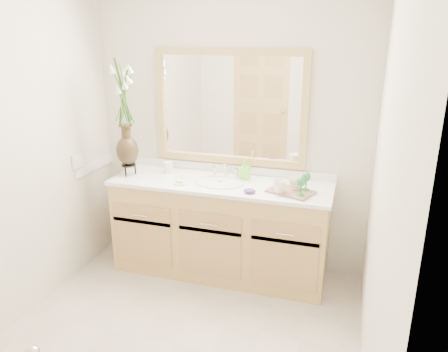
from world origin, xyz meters
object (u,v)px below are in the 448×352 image
(flower_vase, at_px, (124,103))
(soap_bottle, at_px, (245,171))
(tumbler, at_px, (168,167))
(tray, at_px, (291,192))

(flower_vase, bearing_deg, soap_bottle, 10.57)
(tumbler, height_order, soap_bottle, soap_bottle)
(tumbler, relative_size, tray, 0.29)
(flower_vase, relative_size, tray, 2.73)
(flower_vase, bearing_deg, tray, -1.16)
(tray, bearing_deg, tumbler, -168.97)
(soap_bottle, xyz_separation_m, tray, (0.42, -0.21, -0.07))
(soap_bottle, relative_size, tray, 0.45)
(flower_vase, xyz_separation_m, tumbler, (0.30, 0.16, -0.57))
(tumbler, bearing_deg, tray, -9.53)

